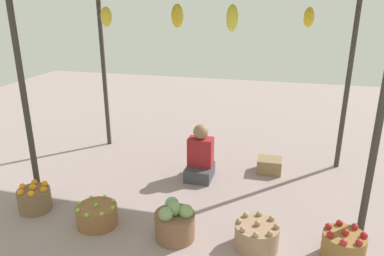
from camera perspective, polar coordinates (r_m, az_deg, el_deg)
name	(u,v)px	position (r m, az deg, el deg)	size (l,w,h in m)	color
ground_plane	(201,181)	(5.13, 1.42, -8.25)	(14.00, 14.00, 0.00)	gray
market_stall_structure	(202,2)	(4.56, 1.63, 19.01)	(4.05, 2.24, 2.53)	#38332D
vendor_person	(200,158)	(5.11, 1.29, -4.66)	(0.36, 0.44, 0.78)	#3F4149
basket_oranges	(35,199)	(4.80, -23.38, -10.11)	(0.38, 0.38, 0.33)	brown
basket_limes	(97,215)	(4.30, -14.61, -13.03)	(0.45, 0.45, 0.26)	#8C5F38
basket_cabbages	(175,222)	(3.93, -2.71, -14.50)	(0.42, 0.42, 0.43)	brown
basket_potatoes	(257,236)	(3.89, 10.07, -16.21)	(0.44, 0.44, 0.30)	#9F7A5D
basket_red_apples	(343,246)	(3.97, 22.57, -16.59)	(0.41, 0.41, 0.32)	olive
wooden_crate_near_vendor	(269,165)	(5.46, 12.00, -5.71)	(0.34, 0.30, 0.21)	#8C724D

